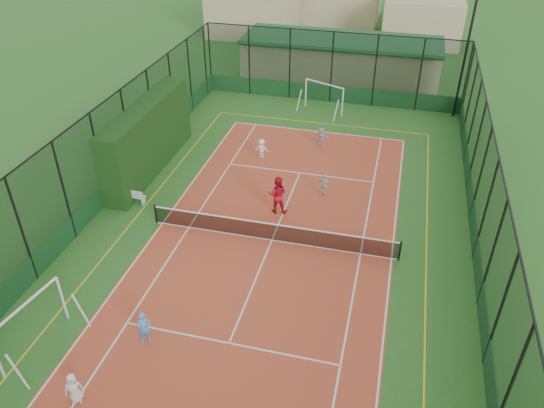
{
  "coord_description": "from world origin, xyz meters",
  "views": [
    {
      "loc": [
        4.82,
        -18.96,
        15.08
      ],
      "look_at": [
        -0.3,
        1.22,
        1.2
      ],
      "focal_mm": 35.0,
      "sensor_mm": 36.0,
      "label": 1
    }
  ],
  "objects_px": {
    "futsal_goal_far": "(324,98)",
    "child_far_right": "(324,185)",
    "futsal_goal_near": "(32,326)",
    "child_far_back": "(321,137)",
    "floodlight_ne": "(465,56)",
    "child_near_left": "(74,388)",
    "child_far_left": "(262,148)",
    "coach": "(277,195)",
    "white_bench": "(131,195)",
    "clubhouse": "(341,58)",
    "child_near_mid": "(144,328)"
  },
  "relations": [
    {
      "from": "child_far_right",
      "to": "child_far_back",
      "type": "xyz_separation_m",
      "value": [
        -1.12,
        5.52,
        -0.02
      ]
    },
    {
      "from": "child_far_back",
      "to": "clubhouse",
      "type": "bearing_deg",
      "value": -67.29
    },
    {
      "from": "child_near_mid",
      "to": "coach",
      "type": "height_order",
      "value": "coach"
    },
    {
      "from": "child_far_back",
      "to": "coach",
      "type": "height_order",
      "value": "coach"
    },
    {
      "from": "child_far_right",
      "to": "child_far_back",
      "type": "height_order",
      "value": "child_far_right"
    },
    {
      "from": "floodlight_ne",
      "to": "child_far_left",
      "type": "height_order",
      "value": "floodlight_ne"
    },
    {
      "from": "child_near_left",
      "to": "futsal_goal_far",
      "type": "bearing_deg",
      "value": 54.21
    },
    {
      "from": "floodlight_ne",
      "to": "child_near_left",
      "type": "bearing_deg",
      "value": -115.55
    },
    {
      "from": "child_far_left",
      "to": "futsal_goal_far",
      "type": "bearing_deg",
      "value": -109.15
    },
    {
      "from": "child_far_right",
      "to": "child_far_back",
      "type": "distance_m",
      "value": 5.63
    },
    {
      "from": "child_far_left",
      "to": "futsal_goal_near",
      "type": "bearing_deg",
      "value": 73.59
    },
    {
      "from": "child_far_left",
      "to": "coach",
      "type": "height_order",
      "value": "coach"
    },
    {
      "from": "child_far_left",
      "to": "child_near_left",
      "type": "bearing_deg",
      "value": 83.36
    },
    {
      "from": "futsal_goal_far",
      "to": "child_far_left",
      "type": "height_order",
      "value": "futsal_goal_far"
    },
    {
      "from": "white_bench",
      "to": "child_far_left",
      "type": "bearing_deg",
      "value": 52.17
    },
    {
      "from": "child_far_right",
      "to": "child_far_back",
      "type": "relative_size",
      "value": 1.03
    },
    {
      "from": "floodlight_ne",
      "to": "coach",
      "type": "bearing_deg",
      "value": -122.11
    },
    {
      "from": "coach",
      "to": "futsal_goal_near",
      "type": "bearing_deg",
      "value": 53.14
    },
    {
      "from": "futsal_goal_near",
      "to": "coach",
      "type": "height_order",
      "value": "futsal_goal_near"
    },
    {
      "from": "clubhouse",
      "to": "child_far_left",
      "type": "relative_size",
      "value": 12.94
    },
    {
      "from": "child_near_mid",
      "to": "coach",
      "type": "xyz_separation_m",
      "value": [
        2.67,
        9.42,
        0.31
      ]
    },
    {
      "from": "futsal_goal_near",
      "to": "child_near_left",
      "type": "bearing_deg",
      "value": -113.14
    },
    {
      "from": "child_far_right",
      "to": "clubhouse",
      "type": "bearing_deg",
      "value": -67.23
    },
    {
      "from": "futsal_goal_near",
      "to": "coach",
      "type": "relative_size",
      "value": 1.61
    },
    {
      "from": "coach",
      "to": "floodlight_ne",
      "type": "bearing_deg",
      "value": -127.82
    },
    {
      "from": "child_near_mid",
      "to": "child_near_left",
      "type": "bearing_deg",
      "value": -140.39
    },
    {
      "from": "white_bench",
      "to": "child_near_left",
      "type": "relative_size",
      "value": 1.27
    },
    {
      "from": "child_near_left",
      "to": "child_far_left",
      "type": "bearing_deg",
      "value": 58.08
    },
    {
      "from": "white_bench",
      "to": "child_near_mid",
      "type": "height_order",
      "value": "child_near_mid"
    },
    {
      "from": "futsal_goal_near",
      "to": "child_near_left",
      "type": "relative_size",
      "value": 2.62
    },
    {
      "from": "white_bench",
      "to": "child_near_left",
      "type": "bearing_deg",
      "value": -69.67
    },
    {
      "from": "child_near_left",
      "to": "child_far_left",
      "type": "relative_size",
      "value": 1.04
    },
    {
      "from": "child_far_left",
      "to": "child_far_right",
      "type": "distance_m",
      "value": 5.3
    },
    {
      "from": "futsal_goal_far",
      "to": "child_far_right",
      "type": "relative_size",
      "value": 2.5
    },
    {
      "from": "child_near_mid",
      "to": "child_far_left",
      "type": "distance_m",
      "value": 14.67
    },
    {
      "from": "clubhouse",
      "to": "child_far_left",
      "type": "bearing_deg",
      "value": -100.06
    },
    {
      "from": "futsal_goal_near",
      "to": "child_far_back",
      "type": "bearing_deg",
      "value": -12.09
    },
    {
      "from": "child_near_left",
      "to": "child_far_right",
      "type": "relative_size",
      "value": 0.98
    },
    {
      "from": "white_bench",
      "to": "futsal_goal_near",
      "type": "xyz_separation_m",
      "value": [
        1.07,
        -9.59,
        0.6
      ]
    },
    {
      "from": "child_near_left",
      "to": "child_far_back",
      "type": "xyz_separation_m",
      "value": [
        4.66,
        19.9,
        -0.01
      ]
    },
    {
      "from": "futsal_goal_near",
      "to": "floodlight_ne",
      "type": "bearing_deg",
      "value": -21.91
    },
    {
      "from": "futsal_goal_far",
      "to": "clubhouse",
      "type": "bearing_deg",
      "value": 111.99
    },
    {
      "from": "floodlight_ne",
      "to": "futsal_goal_far",
      "type": "relative_size",
      "value": 2.67
    },
    {
      "from": "white_bench",
      "to": "futsal_goal_near",
      "type": "height_order",
      "value": "futsal_goal_near"
    },
    {
      "from": "coach",
      "to": "child_far_right",
      "type": "bearing_deg",
      "value": -140.01
    },
    {
      "from": "child_far_left",
      "to": "child_far_back",
      "type": "bearing_deg",
      "value": -144.87
    },
    {
      "from": "floodlight_ne",
      "to": "white_bench",
      "type": "relative_size",
      "value": 5.34
    },
    {
      "from": "floodlight_ne",
      "to": "child_far_right",
      "type": "height_order",
      "value": "floodlight_ne"
    },
    {
      "from": "floodlight_ne",
      "to": "child_far_left",
      "type": "relative_size",
      "value": 7.02
    },
    {
      "from": "futsal_goal_far",
      "to": "child_far_right",
      "type": "bearing_deg",
      "value": -56.71
    }
  ]
}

